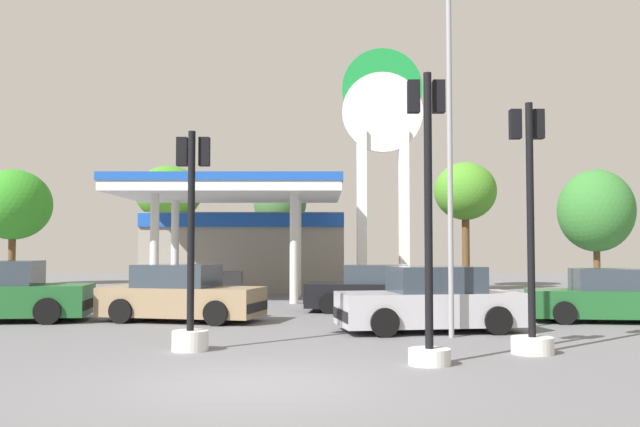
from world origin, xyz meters
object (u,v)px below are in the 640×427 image
object	(u,v)px
station_pole_sign	(382,142)
car_2	(372,290)
traffic_signal_0	(531,271)
traffic_signal_2	(428,253)
corner_streetlamp	(451,127)
car_3	(181,296)
car_0	(1,294)
traffic_signal_1	(191,277)
tree_1	(168,194)
tree_3	(465,192)
car_4	(606,298)
car_1	(430,302)
tree_2	(280,203)
tree_4	(596,211)
tree_0	(13,205)

from	to	relation	value
station_pole_sign	car_2	bearing A→B (deg)	-97.66
traffic_signal_0	traffic_signal_2	distance (m)	2.51
corner_streetlamp	car_3	bearing A→B (deg)	151.22
car_2	corner_streetlamp	distance (m)	7.84
car_0	traffic_signal_1	xyz separation A→B (m)	(6.14, -5.42, 0.68)
tree_1	tree_3	xyz separation A→B (m)	(15.48, -1.25, -0.00)
car_3	car_0	bearing A→B (deg)	-178.98
car_4	corner_streetlamp	size ratio (longest dim) A/B	0.53
car_0	car_4	distance (m)	16.39
car_3	traffic_signal_1	size ratio (longest dim) A/B	1.07
car_1	car_3	distance (m)	6.85
tree_2	tree_4	bearing A→B (deg)	-3.68
tree_0	corner_streetlamp	world-z (taller)	corner_streetlamp
traffic_signal_0	traffic_signal_1	distance (m)	6.54
station_pole_sign	corner_streetlamp	distance (m)	14.19
car_3	car_4	size ratio (longest dim) A/B	1.10
station_pole_sign	traffic_signal_0	distance (m)	17.07
tree_3	tree_4	distance (m)	7.04
traffic_signal_2	tree_3	bearing A→B (deg)	76.87
tree_3	car_3	bearing A→B (deg)	-123.82
tree_2	tree_4	distance (m)	16.58
tree_2	tree_3	size ratio (longest dim) A/B	0.94
traffic_signal_0	tree_4	world-z (taller)	tree_4
traffic_signal_0	tree_0	distance (m)	32.33
car_0	tree_3	distance (m)	23.67
car_1	traffic_signal_2	world-z (taller)	traffic_signal_2
car_4	tree_2	bearing A→B (deg)	117.83
traffic_signal_0	tree_4	bearing A→B (deg)	66.01
traffic_signal_1	car_3	bearing A→B (deg)	102.92
traffic_signal_0	tree_1	distance (m)	26.98
traffic_signal_2	traffic_signal_0	bearing A→B (deg)	30.68
car_0	car_3	xyz separation A→B (m)	(4.88, 0.09, -0.05)
traffic_signal_1	tree_1	size ratio (longest dim) A/B	0.67
car_1	car_2	size ratio (longest dim) A/B	1.07
car_0	traffic_signal_2	bearing A→B (deg)	-33.93
corner_streetlamp	traffic_signal_0	bearing A→B (deg)	-64.17
traffic_signal_2	tree_3	world-z (taller)	tree_3
car_1	traffic_signal_0	xyz separation A→B (m)	(1.36, -3.53, 0.86)
tree_1	corner_streetlamp	size ratio (longest dim) A/B	0.80
traffic_signal_1	tree_0	bearing A→B (deg)	120.09
tree_4	corner_streetlamp	size ratio (longest dim) A/B	0.77
car_1	tree_4	distance (m)	23.27
car_4	tree_0	world-z (taller)	tree_0
tree_1	tree_4	world-z (taller)	tree_1
car_1	tree_3	world-z (taller)	tree_3
station_pole_sign	tree_1	size ratio (longest dim) A/B	1.65
traffic_signal_2	corner_streetlamp	world-z (taller)	corner_streetlamp
car_0	traffic_signal_1	size ratio (longest dim) A/B	1.12
station_pole_sign	tree_2	xyz separation A→B (m)	(-4.79, 8.13, -2.05)
car_1	tree_2	bearing A→B (deg)	102.90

